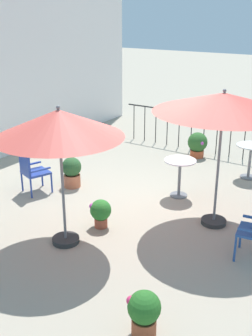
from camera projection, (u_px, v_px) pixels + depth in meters
The scene contains 11 objects.
ground_plane at pixel (137, 209), 7.90m from camera, with size 60.00×60.00×0.00m, color #A29884.
terrace_railing at pixel (218, 129), 10.67m from camera, with size 0.03×5.45×1.01m.
patio_umbrella_0 at pixel (59, 125), 6.07m from camera, with size 1.94×1.94×2.25m.
patio_umbrella_1 at pixel (223, 104), 6.59m from camera, with size 2.27×2.27×2.38m.
cafe_table_0 at pixel (250, 155), 9.17m from camera, with size 0.65×0.65×0.77m.
cafe_table_1 at pixel (180, 171), 8.26m from camera, with size 0.64×0.64×0.78m.
patio_chair_0 at pixel (31, 169), 8.41m from camera, with size 0.62×0.61×0.93m.
potted_plant_0 at pixel (101, 212), 7.14m from camera, with size 0.37×0.37×0.51m.
potted_plant_1 at pixel (72, 171), 8.78m from camera, with size 0.41×0.41×0.65m.
potted_plant_2 at pixel (198, 144), 10.57m from camera, with size 0.50×0.50×0.65m.
potted_plant_3 at pixel (144, 311), 4.74m from camera, with size 0.39×0.40×0.57m.
Camera 1 is at (-6.04, -3.75, 3.53)m, focal length 44.50 mm.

